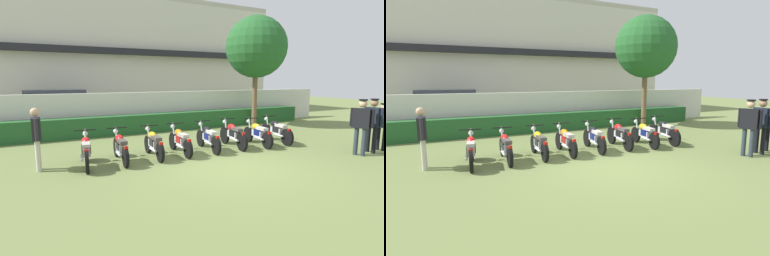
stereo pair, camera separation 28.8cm
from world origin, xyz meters
TOP-DOWN VIEW (x-y plane):
  - ground at (0.00, 0.00)m, footprint 60.00×60.00m
  - building at (0.00, 15.05)m, footprint 23.19×6.50m
  - compound_wall at (0.00, 7.13)m, footprint 22.03×0.30m
  - hedge_row at (0.00, 6.43)m, footprint 17.63×0.70m
  - parked_car at (-3.41, 9.60)m, footprint 4.65×2.41m
  - tree_near_inspector at (5.50, 5.72)m, footprint 3.06×3.06m
  - motorcycle_in_row_0 at (-3.47, 1.87)m, footprint 0.60×1.84m
  - motorcycle_in_row_1 at (-2.50, 1.97)m, footprint 0.60×1.91m
  - motorcycle_in_row_2 at (-1.47, 1.99)m, footprint 0.60×1.83m
  - motorcycle_in_row_3 at (-0.56, 2.02)m, footprint 0.60×1.90m
  - motorcycle_in_row_4 at (0.49, 2.02)m, footprint 0.60×1.92m
  - motorcycle_in_row_5 at (1.52, 2.03)m, footprint 0.60×1.93m
  - motorcycle_in_row_6 at (2.48, 1.85)m, footprint 0.61×1.89m
  - motorcycle_in_row_7 at (3.45, 1.92)m, footprint 0.60×1.97m
  - inspector_person at (-4.64, 2.13)m, footprint 0.22×0.67m
  - officer_0 at (4.34, -0.82)m, footprint 0.33×0.68m
  - officer_1 at (5.04, -0.75)m, footprint 0.29×0.69m

SIDE VIEW (x-z plane):
  - ground at x=0.00m, z-range 0.00..0.00m
  - hedge_row at x=0.00m, z-range 0.00..0.82m
  - motorcycle_in_row_2 at x=-1.47m, z-range -0.03..0.91m
  - motorcycle_in_row_1 at x=-2.50m, z-range -0.03..0.91m
  - motorcycle_in_row_3 at x=-0.56m, z-range -0.03..0.92m
  - motorcycle_in_row_6 at x=2.48m, z-range -0.03..0.92m
  - motorcycle_in_row_4 at x=0.49m, z-range -0.03..0.93m
  - motorcycle_in_row_7 at x=3.45m, z-range -0.03..0.94m
  - motorcycle_in_row_5 at x=1.52m, z-range -0.03..0.95m
  - motorcycle_in_row_0 at x=-3.47m, z-range -0.03..0.95m
  - compound_wall at x=0.00m, z-range 0.00..1.78m
  - parked_car at x=-3.41m, z-range -0.01..1.88m
  - inspector_person at x=-4.64m, z-range 0.15..1.81m
  - officer_1 at x=5.04m, z-range 0.17..1.94m
  - officer_0 at x=4.34m, z-range 0.18..1.94m
  - building at x=0.00m, z-range 0.00..7.60m
  - tree_near_inspector at x=5.50m, z-range 1.20..6.71m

